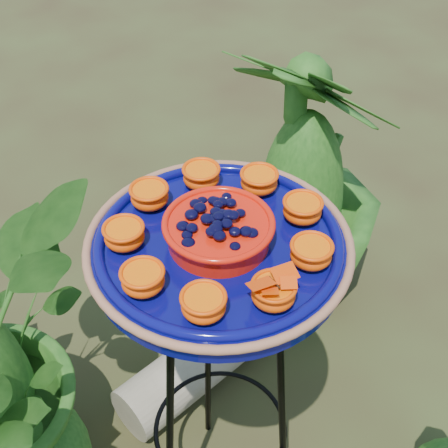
# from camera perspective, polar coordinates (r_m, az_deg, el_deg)

# --- Properties ---
(tripod_stand) EXTENTS (0.43, 0.43, 0.95)m
(tripod_stand) POSITION_cam_1_polar(r_m,az_deg,el_deg) (1.48, -0.39, -13.40)
(tripod_stand) COLOR black
(tripod_stand) RESTS_ON ground
(feeder_dish) EXTENTS (0.60, 0.60, 0.11)m
(feeder_dish) POSITION_cam_1_polar(r_m,az_deg,el_deg) (1.16, -0.49, -1.71)
(feeder_dish) COLOR #070856
(feeder_dish) RESTS_ON tripod_stand
(driftwood_log) EXTENTS (0.57, 0.30, 0.18)m
(driftwood_log) POSITION_cam_1_polar(r_m,az_deg,el_deg) (2.08, -2.65, -12.79)
(driftwood_log) COLOR tan
(driftwood_log) RESTS_ON ground
(shrub_back_right) EXTENTS (0.73, 0.73, 1.00)m
(shrub_back_right) POSITION_cam_1_polar(r_m,az_deg,el_deg) (2.10, 7.17, 3.85)
(shrub_back_right) COLOR #194612
(shrub_back_right) RESTS_ON ground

